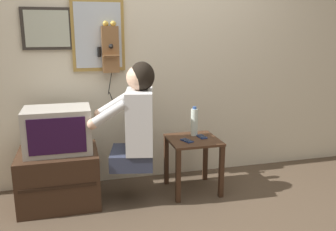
{
  "coord_description": "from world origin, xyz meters",
  "views": [
    {
      "loc": [
        -0.7,
        -2.23,
        1.48
      ],
      "look_at": [
        0.08,
        0.68,
        0.75
      ],
      "focal_mm": 38.0,
      "sensor_mm": 36.0,
      "label": 1
    }
  ],
  "objects": [
    {
      "name": "water_bottle",
      "position": [
        0.37,
        0.83,
        0.64
      ],
      "size": [
        0.07,
        0.07,
        0.28
      ],
      "color": "silver",
      "rests_on": "side_table"
    },
    {
      "name": "framed_picture",
      "position": [
        -0.89,
        1.15,
        1.49
      ],
      "size": [
        0.44,
        0.03,
        0.37
      ],
      "color": "#2D2823"
    },
    {
      "name": "wall_mirror",
      "position": [
        -0.46,
        1.15,
        1.43
      ],
      "size": [
        0.47,
        0.03,
        0.65
      ],
      "color": "olive"
    },
    {
      "name": "wall_phone_antique",
      "position": [
        -0.36,
        1.1,
        1.31
      ],
      "size": [
        0.19,
        0.18,
        0.84
      ],
      "color": "brown"
    },
    {
      "name": "person",
      "position": [
        -0.2,
        0.67,
        0.74
      ],
      "size": [
        0.59,
        0.52,
        0.9
      ],
      "rotation": [
        0.0,
        0.0,
        1.35
      ],
      "color": "#2D3347",
      "rests_on": "ground_plane"
    },
    {
      "name": "tv_stand",
      "position": [
        -0.87,
        0.79,
        0.24
      ],
      "size": [
        0.66,
        0.55,
        0.47
      ],
      "color": "#382316",
      "rests_on": "ground_plane"
    },
    {
      "name": "wall_back",
      "position": [
        0.0,
        1.19,
        1.27
      ],
      "size": [
        6.8,
        0.05,
        2.55
      ],
      "color": "beige",
      "rests_on": "ground_plane"
    },
    {
      "name": "cell_phone_held",
      "position": [
        0.25,
        0.67,
        0.51
      ],
      "size": [
        0.1,
        0.14,
        0.01
      ],
      "rotation": [
        0.0,
        0.0,
        0.37
      ],
      "color": "navy",
      "rests_on": "side_table"
    },
    {
      "name": "television",
      "position": [
        -0.85,
        0.79,
        0.66
      ],
      "size": [
        0.54,
        0.39,
        0.38
      ],
      "color": "#ADA89E",
      "rests_on": "tv_stand"
    },
    {
      "name": "side_table",
      "position": [
        0.33,
        0.73,
        0.39
      ],
      "size": [
        0.45,
        0.45,
        0.51
      ],
      "color": "#422819",
      "rests_on": "ground_plane"
    },
    {
      "name": "cell_phone_spare",
      "position": [
        0.42,
        0.75,
        0.51
      ],
      "size": [
        0.07,
        0.13,
        0.01
      ],
      "rotation": [
        0.0,
        0.0,
        0.12
      ],
      "color": "navy",
      "rests_on": "side_table"
    }
  ]
}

